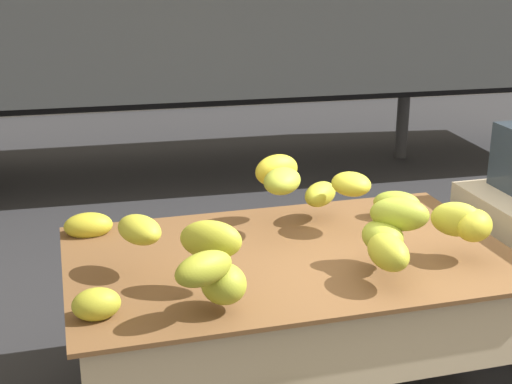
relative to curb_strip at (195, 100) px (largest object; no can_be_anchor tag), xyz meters
The scene contains 1 object.
curb_strip is the anchor object (origin of this frame).
Camera 1 is at (-2.00, -4.15, 3.09)m, focal length 51.35 mm.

